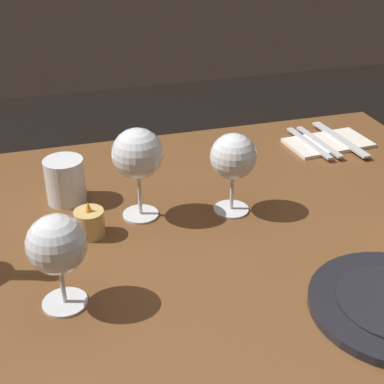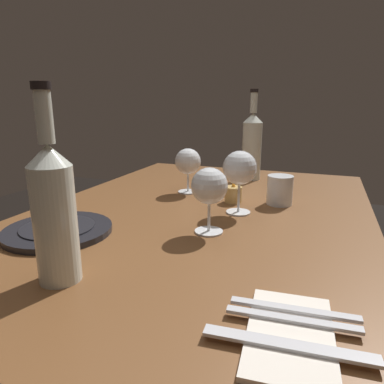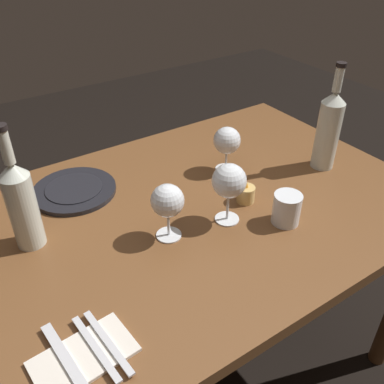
{
  "view_description": "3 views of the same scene",
  "coord_description": "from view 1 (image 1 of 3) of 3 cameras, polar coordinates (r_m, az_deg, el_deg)",
  "views": [
    {
      "loc": [
        -0.18,
        -0.76,
        1.28
      ],
      "look_at": [
        0.05,
        0.01,
        0.83
      ],
      "focal_mm": 51.79,
      "sensor_mm": 36.0,
      "label": 1
    },
    {
      "loc": [
        0.87,
        0.31,
        1.04
      ],
      "look_at": [
        0.06,
        -0.0,
        0.81
      ],
      "focal_mm": 32.7,
      "sensor_mm": 36.0,
      "label": 2
    },
    {
      "loc": [
        0.56,
        0.8,
        1.46
      ],
      "look_at": [
        0.04,
        0.02,
        0.81
      ],
      "focal_mm": 39.71,
      "sensor_mm": 36.0,
      "label": 3
    }
  ],
  "objects": [
    {
      "name": "dining_table",
      "position": [
        1.0,
        -2.37,
        -9.51
      ],
      "size": [
        1.3,
        0.9,
        0.74
      ],
      "color": "brown",
      "rests_on": "ground"
    },
    {
      "name": "wine_glass_left",
      "position": [
        0.78,
        -13.73,
        -5.45
      ],
      "size": [
        0.09,
        0.09,
        0.15
      ],
      "color": "white",
      "rests_on": "dining_table"
    },
    {
      "name": "wine_glass_right",
      "position": [
        0.97,
        -5.63,
        3.8
      ],
      "size": [
        0.09,
        0.09,
        0.17
      ],
      "color": "white",
      "rests_on": "dining_table"
    },
    {
      "name": "wine_glass_centre",
      "position": [
        0.99,
        4.27,
        3.49
      ],
      "size": [
        0.08,
        0.08,
        0.15
      ],
      "color": "white",
      "rests_on": "dining_table"
    },
    {
      "name": "water_tumbler",
      "position": [
        1.08,
        -12.91,
        0.99
      ],
      "size": [
        0.08,
        0.08,
        0.09
      ],
      "color": "white",
      "rests_on": "dining_table"
    },
    {
      "name": "votive_candle",
      "position": [
        0.97,
        -10.48,
        -3.23
      ],
      "size": [
        0.05,
        0.05,
        0.07
      ],
      "color": "#DBB266",
      "rests_on": "dining_table"
    },
    {
      "name": "folded_napkin",
      "position": [
        1.34,
        13.84,
        4.93
      ],
      "size": [
        0.2,
        0.12,
        0.01
      ],
      "color": "silver",
      "rests_on": "dining_table"
    },
    {
      "name": "fork_inner",
      "position": [
        1.32,
        12.92,
        5.08
      ],
      "size": [
        0.03,
        0.18,
        0.0
      ],
      "color": "silver",
      "rests_on": "folded_napkin"
    },
    {
      "name": "fork_outer",
      "position": [
        1.31,
        11.95,
        4.98
      ],
      "size": [
        0.03,
        0.18,
        0.0
      ],
      "color": "silver",
      "rests_on": "folded_napkin"
    },
    {
      "name": "table_knife",
      "position": [
        1.35,
        14.99,
        5.31
      ],
      "size": [
        0.04,
        0.21,
        0.0
      ],
      "color": "silver",
      "rests_on": "folded_napkin"
    }
  ]
}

